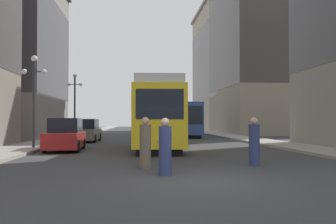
# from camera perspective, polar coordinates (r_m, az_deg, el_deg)

# --- Properties ---
(ground_plane) EXTENTS (200.00, 200.00, 0.00)m
(ground_plane) POSITION_cam_1_polar(r_m,az_deg,el_deg) (10.29, 4.16, -10.69)
(ground_plane) COLOR #38383A
(sidewalk_left) EXTENTS (2.76, 120.00, 0.15)m
(sidewalk_left) POSITION_cam_1_polar(r_m,az_deg,el_deg) (50.48, -12.57, -3.17)
(sidewalk_left) COLOR gray
(sidewalk_left) RESTS_ON ground
(sidewalk_right) EXTENTS (2.76, 120.00, 0.15)m
(sidewalk_right) POSITION_cam_1_polar(r_m,az_deg,el_deg) (51.01, 6.09, -3.18)
(sidewalk_right) COLOR gray
(sidewalk_right) RESTS_ON ground
(streetcar) EXTENTS (3.01, 12.31, 3.89)m
(streetcar) POSITION_cam_1_polar(r_m,az_deg,el_deg) (22.90, -1.78, -0.30)
(streetcar) COLOR black
(streetcar) RESTS_ON ground
(transit_bus) EXTENTS (2.88, 12.28, 3.45)m
(transit_bus) POSITION_cam_1_polar(r_m,az_deg,el_deg) (39.83, 2.39, -0.99)
(transit_bus) COLOR black
(transit_bus) RESTS_ON ground
(parked_car_left_near) EXTENTS (2.00, 4.41, 1.82)m
(parked_car_left_near) POSITION_cam_1_polar(r_m,az_deg,el_deg) (21.45, -15.60, -3.54)
(parked_car_left_near) COLOR black
(parked_car_left_near) RESTS_ON ground
(parked_car_left_mid) EXTENTS (2.01, 4.78, 1.82)m
(parked_car_left_mid) POSITION_cam_1_polar(r_m,az_deg,el_deg) (30.36, -12.47, -2.91)
(parked_car_left_mid) COLOR black
(parked_car_left_mid) RESTS_ON ground
(pedestrian_crossing_near) EXTENTS (0.40, 0.40, 1.80)m
(pedestrian_crossing_near) POSITION_cam_1_polar(r_m,az_deg,el_deg) (14.14, 13.20, -4.71)
(pedestrian_crossing_near) COLOR navy
(pedestrian_crossing_near) RESTS_ON ground
(pedestrian_crossing_far) EXTENTS (0.40, 0.40, 1.80)m
(pedestrian_crossing_far) POSITION_cam_1_polar(r_m,az_deg,el_deg) (13.04, -3.53, -5.03)
(pedestrian_crossing_far) COLOR #6B5B4C
(pedestrian_crossing_far) RESTS_ON ground
(pedestrian_on_sidewalk) EXTENTS (0.39, 0.39, 1.76)m
(pedestrian_on_sidewalk) POSITION_cam_1_polar(r_m,az_deg,el_deg) (11.31, -0.45, -5.68)
(pedestrian_on_sidewalk) COLOR navy
(pedestrian_on_sidewalk) RESTS_ON ground
(lamp_post_left_near) EXTENTS (1.41, 0.36, 5.29)m
(lamp_post_left_near) POSITION_cam_1_polar(r_m,az_deg,el_deg) (22.53, -20.03, 3.71)
(lamp_post_left_near) COLOR #333338
(lamp_post_left_near) RESTS_ON sidewalk_left
(lamp_post_left_far) EXTENTS (1.41, 0.36, 6.06)m
(lamp_post_left_far) POSITION_cam_1_polar(r_m,az_deg,el_deg) (36.43, -14.23, 2.45)
(lamp_post_left_far) COLOR #333338
(lamp_post_left_far) RESTS_ON sidewalk_left
(building_right_corner) EXTENTS (12.98, 22.46, 21.26)m
(building_right_corner) POSITION_cam_1_polar(r_m,az_deg,el_deg) (63.95, 10.89, 6.96)
(building_right_corner) COLOR #B2A893
(building_right_corner) RESTS_ON ground
(building_right_far) EXTENTS (12.05, 17.20, 23.87)m
(building_right_far) POSITION_cam_1_polar(r_m,az_deg,el_deg) (51.14, 14.69, 10.64)
(building_right_far) COLOR gray
(building_right_far) RESTS_ON ground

